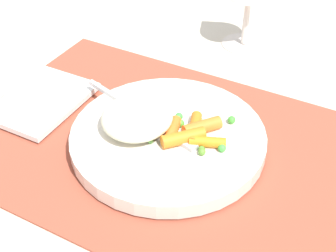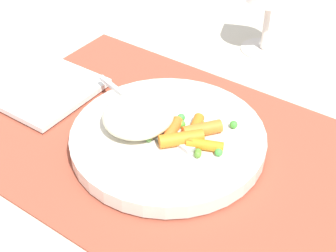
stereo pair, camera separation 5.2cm
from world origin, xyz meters
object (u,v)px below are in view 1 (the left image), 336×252
Objects in this scene: plate at (168,138)px; rice_mound at (137,117)px; carrot_portion at (192,132)px; fork at (150,119)px; napkin at (42,101)px.

plate is 2.65× the size of rice_mound.
carrot_portion is at bearing 13.41° from rice_mound.
carrot_portion is 0.06m from fork.
rice_mound is at bearing -111.26° from fork.
plate is 1.24× the size of fork.
carrot_portion is 0.42× the size of fork.
fork is at bearing 177.21° from carrot_portion.
rice_mound is 0.66× the size of napkin.
napkin is (-0.19, -0.01, -0.01)m from plate.
rice_mound is at bearing -1.19° from napkin.
rice_mound reaches higher than napkin.
carrot_portion is at bearing -2.79° from fork.
fork is (0.01, 0.02, -0.01)m from rice_mound.
fork is at bearing 5.40° from napkin.
carrot_portion is at bearing 11.15° from plate.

